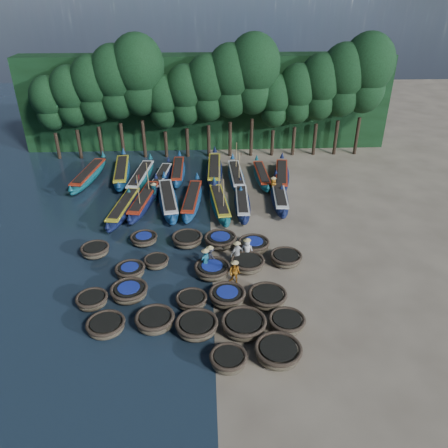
{
  "coord_description": "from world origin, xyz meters",
  "views": [
    {
      "loc": [
        -0.26,
        -25.26,
        16.9
      ],
      "look_at": [
        0.97,
        2.45,
        1.3
      ],
      "focal_mm": 35.0,
      "sensor_mm": 36.0,
      "label": 1
    }
  ],
  "objects_px": {
    "coracle_5": "(106,326)",
    "coracle_19": "(286,258)",
    "long_boat_10": "(122,172)",
    "coracle_24": "(254,245)",
    "long_boat_17": "(281,176)",
    "coracle_17": "(212,270)",
    "fisherman_4": "(237,253)",
    "long_boat_6": "(220,204)",
    "long_boat_9": "(89,175)",
    "coracle_6": "(155,321)",
    "fisherman_2": "(235,272)",
    "coracle_18": "(247,263)",
    "long_boat_2": "(124,208)",
    "coracle_21": "(144,239)",
    "coracle_14": "(267,297)",
    "coracle_23": "(220,240)",
    "coracle_15": "(130,271)",
    "fisherman_1": "(205,260)",
    "coracle_12": "(192,300)",
    "coracle_13": "(227,296)",
    "long_boat_12": "(161,178)",
    "coracle_11": "(129,292)",
    "fisherman_0": "(247,249)",
    "coracle_7": "(197,326)",
    "coracle_8": "(244,325)",
    "long_boat_13": "(178,171)",
    "coracle_20": "(95,250)",
    "coracle_4": "(278,352)",
    "fisherman_5": "(154,191)",
    "long_boat_11": "(141,177)",
    "fisherman_3": "(210,257)",
    "long_boat_3": "(144,201)",
    "long_boat_5": "(192,200)",
    "long_boat_14": "(214,170)",
    "coracle_22": "(187,239)",
    "long_boat_4": "(168,200)",
    "coracle_9": "(287,322)",
    "long_boat_8": "(279,196)",
    "long_boat_15": "(236,176)",
    "coracle_10": "(92,300)"
  },
  "relations": [
    {
      "from": "coracle_24",
      "to": "long_boat_17",
      "type": "relative_size",
      "value": 0.32
    },
    {
      "from": "fisherman_3",
      "to": "coracle_17",
      "type": "bearing_deg",
      "value": 126.34
    },
    {
      "from": "coracle_13",
      "to": "long_boat_12",
      "type": "relative_size",
      "value": 0.32
    },
    {
      "from": "coracle_6",
      "to": "coracle_14",
      "type": "xyz_separation_m",
      "value": [
        6.47,
        1.82,
        -0.04
      ]
    },
    {
      "from": "coracle_6",
      "to": "fisherman_1",
      "type": "height_order",
      "value": "fisherman_1"
    },
    {
      "from": "long_boat_2",
      "to": "long_boat_14",
      "type": "bearing_deg",
      "value": 53.6
    },
    {
      "from": "coracle_15",
      "to": "fisherman_4",
      "type": "xyz_separation_m",
      "value": [
        6.97,
        1.06,
        0.48
      ]
    },
    {
      "from": "coracle_15",
      "to": "long_boat_13",
      "type": "height_order",
      "value": "long_boat_13"
    },
    {
      "from": "coracle_9",
      "to": "long_boat_13",
      "type": "distance_m",
      "value": 22.76
    },
    {
      "from": "long_boat_8",
      "to": "coracle_17",
      "type": "bearing_deg",
      "value": -115.61
    },
    {
      "from": "coracle_23",
      "to": "long_boat_6",
      "type": "bearing_deg",
      "value": 88.44
    },
    {
      "from": "coracle_11",
      "to": "coracle_15",
      "type": "distance_m",
      "value": 2.21
    },
    {
      "from": "long_boat_5",
      "to": "fisherman_1",
      "type": "relative_size",
      "value": 4.16
    },
    {
      "from": "coracle_19",
      "to": "fisherman_0",
      "type": "bearing_deg",
      "value": 169.59
    },
    {
      "from": "coracle_4",
      "to": "coracle_17",
      "type": "distance_m",
      "value": 7.96
    },
    {
      "from": "coracle_15",
      "to": "fisherman_1",
      "type": "relative_size",
      "value": 1.0
    },
    {
      "from": "coracle_14",
      "to": "long_boat_15",
      "type": "distance_m",
      "value": 17.92
    },
    {
      "from": "long_boat_10",
      "to": "coracle_24",
      "type": "bearing_deg",
      "value": -55.94
    },
    {
      "from": "fisherman_4",
      "to": "coracle_20",
      "type": "bearing_deg",
      "value": 133.06
    },
    {
      "from": "coracle_6",
      "to": "coracle_11",
      "type": "distance_m",
      "value": 3.21
    },
    {
      "from": "long_boat_6",
      "to": "fisherman_5",
      "type": "xyz_separation_m",
      "value": [
        -5.64,
        2.11,
        0.26
      ]
    },
    {
      "from": "long_boat_11",
      "to": "fisherman_0",
      "type": "height_order",
      "value": "fisherman_0"
    },
    {
      "from": "coracle_5",
      "to": "coracle_19",
      "type": "distance_m",
      "value": 12.5
    },
    {
      "from": "coracle_5",
      "to": "coracle_19",
      "type": "relative_size",
      "value": 0.99
    },
    {
      "from": "coracle_18",
      "to": "long_boat_2",
      "type": "relative_size",
      "value": 0.35
    },
    {
      "from": "coracle_22",
      "to": "long_boat_4",
      "type": "height_order",
      "value": "long_boat_4"
    },
    {
      "from": "coracle_17",
      "to": "fisherman_1",
      "type": "relative_size",
      "value": 1.28
    },
    {
      "from": "fisherman_0",
      "to": "fisherman_5",
      "type": "distance_m",
      "value": 12.17
    },
    {
      "from": "coracle_10",
      "to": "long_boat_4",
      "type": "relative_size",
      "value": 0.27
    },
    {
      "from": "coracle_6",
      "to": "fisherman_2",
      "type": "distance_m",
      "value": 6.07
    },
    {
      "from": "coracle_7",
      "to": "long_boat_3",
      "type": "relative_size",
      "value": 0.32
    },
    {
      "from": "coracle_23",
      "to": "coracle_18",
      "type": "bearing_deg",
      "value": -60.55
    },
    {
      "from": "long_boat_6",
      "to": "long_boat_9",
      "type": "relative_size",
      "value": 0.93
    },
    {
      "from": "coracle_18",
      "to": "coracle_14",
      "type": "bearing_deg",
      "value": -76.28
    },
    {
      "from": "coracle_21",
      "to": "fisherman_4",
      "type": "height_order",
      "value": "fisherman_4"
    },
    {
      "from": "coracle_7",
      "to": "coracle_11",
      "type": "distance_m",
      "value": 5.18
    },
    {
      "from": "long_boat_11",
      "to": "coracle_18",
      "type": "bearing_deg",
      "value": -51.75
    },
    {
      "from": "coracle_17",
      "to": "fisherman_4",
      "type": "height_order",
      "value": "fisherman_4"
    },
    {
      "from": "long_boat_2",
      "to": "fisherman_4",
      "type": "height_order",
      "value": "fisherman_4"
    },
    {
      "from": "coracle_8",
      "to": "long_boat_13",
      "type": "bearing_deg",
      "value": 101.94
    },
    {
      "from": "coracle_12",
      "to": "long_boat_2",
      "type": "bearing_deg",
      "value": 115.88
    },
    {
      "from": "coracle_5",
      "to": "coracle_18",
      "type": "bearing_deg",
      "value": 33.82
    },
    {
      "from": "fisherman_2",
      "to": "coracle_20",
      "type": "bearing_deg",
      "value": -167.95
    },
    {
      "from": "coracle_4",
      "to": "long_boat_17",
      "type": "relative_size",
      "value": 0.35
    },
    {
      "from": "coracle_4",
      "to": "fisherman_1",
      "type": "relative_size",
      "value": 1.47
    },
    {
      "from": "coracle_15",
      "to": "long_boat_13",
      "type": "bearing_deg",
      "value": 82.05
    },
    {
      "from": "coracle_15",
      "to": "long_boat_13",
      "type": "relative_size",
      "value": 0.25
    },
    {
      "from": "coracle_13",
      "to": "fisherman_2",
      "type": "distance_m",
      "value": 2.05
    },
    {
      "from": "long_boat_10",
      "to": "coracle_11",
      "type": "bearing_deg",
      "value": -85.79
    },
    {
      "from": "coracle_7",
      "to": "long_boat_8",
      "type": "distance_m",
      "value": 17.28
    }
  ]
}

